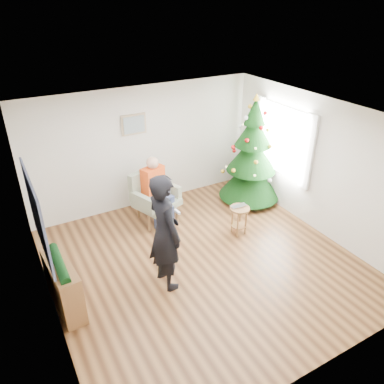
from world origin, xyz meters
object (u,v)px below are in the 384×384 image
christmas_tree (252,155)px  stool (239,220)px  armchair (155,203)px  standing_man (165,233)px  console (64,286)px

christmas_tree → stool: 1.61m
stool → armchair: armchair is taller
armchair → stool: bearing=-66.6°
standing_man → console: size_ratio=1.95×
christmas_tree → console: (-4.38, -1.34, -0.69)m
armchair → console: (-2.19, -1.63, 0.01)m
stool → standing_man: standing_man is taller
christmas_tree → console: bearing=-163.0°
christmas_tree → stool: christmas_tree is taller
christmas_tree → console: 4.63m
christmas_tree → standing_man: christmas_tree is taller
armchair → standing_man: 2.05m
standing_man → console: (-1.54, 0.23, -0.57)m
stool → armchair: size_ratio=0.55×
christmas_tree → armchair: bearing=172.5°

